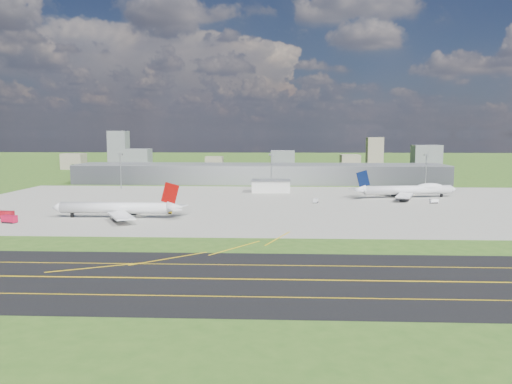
{
  "coord_description": "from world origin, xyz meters",
  "views": [
    {
      "loc": [
        14.71,
        -243.52,
        39.76
      ],
      "look_at": [
        3.07,
        22.02,
        9.0
      ],
      "focal_mm": 35.0,
      "sensor_mm": 36.0,
      "label": 1
    }
  ],
  "objects_px": {
    "airliner_red_twin": "(119,208)",
    "crash_tender": "(9,219)",
    "fire_truck": "(5,215)",
    "van_white_far": "(434,201)",
    "van_white_near": "(316,201)",
    "tug_yellow": "(169,212)",
    "airliner_blue_quad": "(408,190)"
  },
  "relations": [
    {
      "from": "crash_tender",
      "to": "tug_yellow",
      "type": "xyz_separation_m",
      "value": [
        66.1,
        28.37,
        -0.89
      ]
    },
    {
      "from": "airliner_blue_quad",
      "to": "van_white_far",
      "type": "bearing_deg",
      "value": -81.51
    },
    {
      "from": "airliner_red_twin",
      "to": "fire_truck",
      "type": "xyz_separation_m",
      "value": [
        -53.8,
        -3.5,
        -2.89
      ]
    },
    {
      "from": "airliner_red_twin",
      "to": "tug_yellow",
      "type": "distance_m",
      "value": 24.84
    },
    {
      "from": "airliner_blue_quad",
      "to": "crash_tender",
      "type": "xyz_separation_m",
      "value": [
        -202.51,
        -99.33,
        -3.18
      ]
    },
    {
      "from": "fire_truck",
      "to": "van_white_near",
      "type": "relative_size",
      "value": 1.48
    },
    {
      "from": "crash_tender",
      "to": "van_white_near",
      "type": "xyz_separation_m",
      "value": [
        142.85,
        73.07,
        -0.46
      ]
    },
    {
      "from": "van_white_near",
      "to": "tug_yellow",
      "type": "bearing_deg",
      "value": 137.28
    },
    {
      "from": "fire_truck",
      "to": "crash_tender",
      "type": "height_order",
      "value": "crash_tender"
    },
    {
      "from": "airliner_red_twin",
      "to": "crash_tender",
      "type": "distance_m",
      "value": 47.79
    },
    {
      "from": "tug_yellow",
      "to": "van_white_near",
      "type": "xyz_separation_m",
      "value": [
        76.75,
        44.7,
        0.43
      ]
    },
    {
      "from": "airliner_blue_quad",
      "to": "van_white_far",
      "type": "distance_m",
      "value": 27.09
    },
    {
      "from": "airliner_red_twin",
      "to": "crash_tender",
      "type": "height_order",
      "value": "airliner_red_twin"
    },
    {
      "from": "airliner_red_twin",
      "to": "crash_tender",
      "type": "bearing_deg",
      "value": 20.35
    },
    {
      "from": "crash_tender",
      "to": "van_white_near",
      "type": "relative_size",
      "value": 1.33
    },
    {
      "from": "fire_truck",
      "to": "van_white_near",
      "type": "bearing_deg",
      "value": 26.08
    },
    {
      "from": "fire_truck",
      "to": "airliner_red_twin",
      "type": "bearing_deg",
      "value": 7.95
    },
    {
      "from": "van_white_far",
      "to": "fire_truck",
      "type": "bearing_deg",
      "value": -178.29
    },
    {
      "from": "tug_yellow",
      "to": "van_white_far",
      "type": "relative_size",
      "value": 0.68
    },
    {
      "from": "van_white_near",
      "to": "van_white_far",
      "type": "bearing_deg",
      "value": -72.27
    },
    {
      "from": "airliner_blue_quad",
      "to": "crash_tender",
      "type": "distance_m",
      "value": 225.58
    },
    {
      "from": "airliner_red_twin",
      "to": "fire_truck",
      "type": "height_order",
      "value": "airliner_red_twin"
    },
    {
      "from": "fire_truck",
      "to": "van_white_far",
      "type": "relative_size",
      "value": 1.57
    },
    {
      "from": "airliner_red_twin",
      "to": "fire_truck",
      "type": "bearing_deg",
      "value": 4.75
    },
    {
      "from": "airliner_red_twin",
      "to": "van_white_far",
      "type": "bearing_deg",
      "value": -159.68
    },
    {
      "from": "airliner_blue_quad",
      "to": "fire_truck",
      "type": "height_order",
      "value": "airliner_blue_quad"
    },
    {
      "from": "airliner_red_twin",
      "to": "crash_tender",
      "type": "relative_size",
      "value": 8.64
    },
    {
      "from": "airliner_red_twin",
      "to": "tug_yellow",
      "type": "bearing_deg",
      "value": -148.11
    },
    {
      "from": "fire_truck",
      "to": "crash_tender",
      "type": "relative_size",
      "value": 1.11
    },
    {
      "from": "airliner_blue_quad",
      "to": "crash_tender",
      "type": "height_order",
      "value": "airliner_blue_quad"
    },
    {
      "from": "crash_tender",
      "to": "van_white_far",
      "type": "xyz_separation_m",
      "value": [
        211.02,
        73.87,
        -0.51
      ]
    },
    {
      "from": "airliner_blue_quad",
      "to": "tug_yellow",
      "type": "relative_size",
      "value": 19.14
    }
  ]
}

